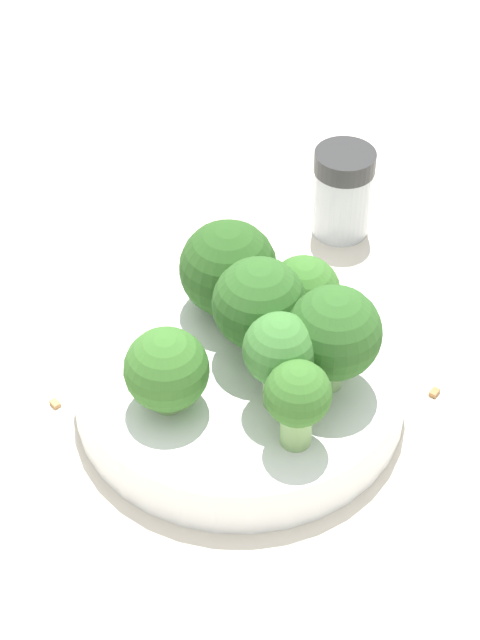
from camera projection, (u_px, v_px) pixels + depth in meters
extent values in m
plane|color=beige|center=(240.00, 400.00, 0.60)|extent=(3.00, 3.00, 0.00)
cylinder|color=white|center=(240.00, 381.00, 0.59)|extent=(0.18, 0.18, 0.03)
cylinder|color=#8EB770|center=(302.00, 315.00, 0.59)|extent=(0.02, 0.02, 0.02)
sphere|color=#386B28|center=(304.00, 292.00, 0.58)|extent=(0.04, 0.04, 0.04)
cylinder|color=#7A9E5B|center=(259.00, 334.00, 0.58)|extent=(0.02, 0.02, 0.03)
sphere|color=#2D5B23|center=(259.00, 304.00, 0.56)|extent=(0.05, 0.05, 0.05)
cylinder|color=#7A9E5B|center=(168.00, 392.00, 0.55)|extent=(0.02, 0.02, 0.02)
sphere|color=#386B28|center=(166.00, 370.00, 0.54)|extent=(0.04, 0.04, 0.04)
cylinder|color=#84AD66|center=(229.00, 294.00, 0.61)|extent=(0.02, 0.02, 0.02)
sphere|color=#28511E|center=(228.00, 268.00, 0.59)|extent=(0.06, 0.06, 0.06)
cylinder|color=#7A9E5B|center=(279.00, 381.00, 0.55)|extent=(0.02, 0.02, 0.03)
sphere|color=#3D7533|center=(280.00, 349.00, 0.53)|extent=(0.04, 0.04, 0.04)
cylinder|color=#84AD66|center=(296.00, 422.00, 0.53)|extent=(0.02, 0.02, 0.03)
sphere|color=#386B28|center=(298.00, 394.00, 0.52)|extent=(0.03, 0.03, 0.03)
cylinder|color=#8EB770|center=(333.00, 360.00, 0.56)|extent=(0.02, 0.02, 0.03)
sphere|color=#2D5B23|center=(336.00, 328.00, 0.54)|extent=(0.05, 0.05, 0.05)
cylinder|color=#B2B7BC|center=(342.00, 201.00, 0.70)|extent=(0.04, 0.04, 0.05)
cylinder|color=#2D2D2D|center=(345.00, 162.00, 0.68)|extent=(0.04, 0.04, 0.01)
cube|color=olive|center=(435.00, 391.00, 0.60)|extent=(0.01, 0.01, 0.01)
cube|color=#AD7F4C|center=(55.00, 402.00, 0.60)|extent=(0.01, 0.01, 0.01)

